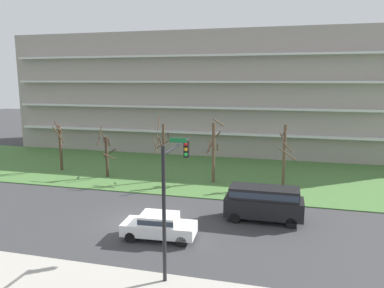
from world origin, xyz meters
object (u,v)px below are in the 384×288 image
tree_left (106,154)px  sedan_white_center_left (159,225)px  van_black_near_left (264,201)px  tree_far_left (60,146)px  tree_center (163,150)px  tree_far_right (284,154)px  tree_right (214,150)px  traffic_signal_mast (173,184)px

tree_left → sedan_white_center_left: tree_left is taller
van_black_near_left → sedan_white_center_left: bearing=37.4°
tree_far_left → tree_center: size_ratio=0.85×
tree_left → van_black_near_left: tree_left is taller
tree_far_left → van_black_near_left: tree_far_left is taller
tree_far_left → tree_center: tree_center is taller
tree_far_right → sedan_white_center_left: size_ratio=1.24×
tree_far_left → tree_right: tree_right is taller
tree_center → tree_far_right: bearing=5.4°
tree_far_left → tree_right: size_ratio=0.86×
tree_left → tree_center: bearing=0.0°
tree_center → van_black_near_left: size_ratio=1.18×
van_black_near_left → tree_right: bearing=-58.4°
tree_right → traffic_signal_mast: size_ratio=0.92×
tree_right → tree_left: bearing=-176.2°
tree_right → van_black_near_left: (5.10, -8.31, -1.67)m
tree_center → tree_far_right: tree_center is taller
traffic_signal_mast → tree_right: bearing=93.9°
van_black_near_left → tree_far_right: bearing=-97.9°
tree_left → sedan_white_center_left: size_ratio=1.11×
tree_far_left → traffic_signal_mast: (17.46, -16.53, 1.79)m
tree_far_left → traffic_signal_mast: traffic_signal_mast is taller
tree_left → tree_right: (10.47, 0.70, 0.75)m
tree_center → sedan_white_center_left: (3.88, -12.11, -2.18)m
tree_right → tree_far_right: (6.31, 0.34, -0.11)m
tree_left → van_black_near_left: size_ratio=0.96×
tree_far_right → traffic_signal_mast: traffic_signal_mast is taller
tree_right → van_black_near_left: 9.89m
tree_far_right → tree_right: bearing=-176.9°
tree_center → tree_far_right: size_ratio=1.10×
tree_right → tree_far_right: tree_right is taller
sedan_white_center_left → van_black_near_left: bearing=34.0°
tree_right → tree_far_right: bearing=3.1°
tree_left → tree_right: bearing=3.8°
tree_left → tree_far_left: bearing=168.6°
tree_far_left → tree_far_right: size_ratio=0.94×
tree_far_left → sedan_white_center_left: 20.55m
tree_far_left → tree_center: (11.68, -1.19, 0.38)m
sedan_white_center_left → traffic_signal_mast: bearing=-62.9°
tree_far_right → tree_center: bearing=-174.6°
sedan_white_center_left → traffic_signal_mast: (1.90, -3.23, 3.59)m
tree_right → tree_center: bearing=-171.5°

